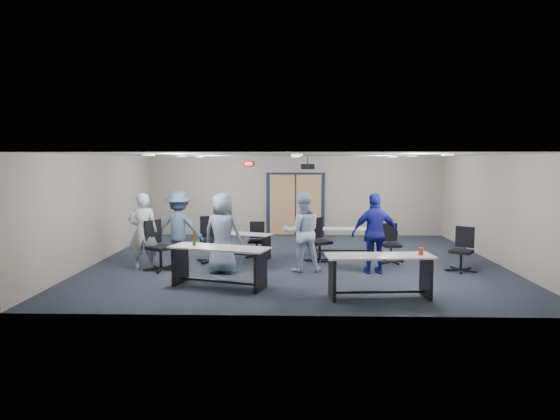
{
  "coord_description": "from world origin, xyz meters",
  "views": [
    {
      "loc": [
        -0.06,
        -12.54,
        2.57
      ],
      "look_at": [
        -0.4,
        -0.3,
        1.34
      ],
      "focal_mm": 32.0,
      "sensor_mm": 36.0,
      "label": 1
    }
  ],
  "objects_px": {
    "chair_back_a": "(212,240)",
    "chair_back_b": "(257,240)",
    "table_front_right": "(380,269)",
    "table_back_right": "(344,236)",
    "table_front_left": "(219,259)",
    "table_back_left": "(241,241)",
    "chair_loose_left": "(161,246)",
    "chair_loose_right": "(461,250)",
    "person_back": "(179,228)",
    "person_gray": "(143,231)",
    "person_navy": "(375,234)",
    "person_plaid": "(223,233)",
    "person_lightblue": "(302,232)",
    "chair_back_c": "(320,240)",
    "chair_back_d": "(391,244)"
  },
  "relations": [
    {
      "from": "person_lightblue",
      "to": "person_navy",
      "type": "relative_size",
      "value": 1.0
    },
    {
      "from": "table_back_right",
      "to": "chair_back_d",
      "type": "bearing_deg",
      "value": -47.9
    },
    {
      "from": "chair_back_a",
      "to": "chair_back_b",
      "type": "bearing_deg",
      "value": 7.38
    },
    {
      "from": "table_back_left",
      "to": "person_plaid",
      "type": "relative_size",
      "value": 0.94
    },
    {
      "from": "table_front_left",
      "to": "chair_back_d",
      "type": "bearing_deg",
      "value": 49.56
    },
    {
      "from": "chair_back_b",
      "to": "chair_loose_left",
      "type": "distance_m",
      "value": 2.67
    },
    {
      "from": "table_back_right",
      "to": "table_front_left",
      "type": "bearing_deg",
      "value": -128.73
    },
    {
      "from": "chair_back_c",
      "to": "chair_loose_left",
      "type": "relative_size",
      "value": 0.95
    },
    {
      "from": "table_back_left",
      "to": "person_gray",
      "type": "bearing_deg",
      "value": -124.73
    },
    {
      "from": "table_back_left",
      "to": "chair_loose_left",
      "type": "height_order",
      "value": "chair_loose_left"
    },
    {
      "from": "chair_back_b",
      "to": "person_back",
      "type": "distance_m",
      "value": 2.14
    },
    {
      "from": "table_front_left",
      "to": "chair_back_a",
      "type": "bearing_deg",
      "value": 119.7
    },
    {
      "from": "chair_back_b",
      "to": "chair_back_d",
      "type": "height_order",
      "value": "chair_back_d"
    },
    {
      "from": "table_front_left",
      "to": "table_front_right",
      "type": "height_order",
      "value": "table_front_left"
    },
    {
      "from": "chair_back_b",
      "to": "table_front_left",
      "type": "bearing_deg",
      "value": -98.35
    },
    {
      "from": "person_plaid",
      "to": "chair_back_b",
      "type": "bearing_deg",
      "value": -95.89
    },
    {
      "from": "table_back_left",
      "to": "person_back",
      "type": "relative_size",
      "value": 0.94
    },
    {
      "from": "person_plaid",
      "to": "person_lightblue",
      "type": "distance_m",
      "value": 1.83
    },
    {
      "from": "table_front_left",
      "to": "person_back",
      "type": "distance_m",
      "value": 2.48
    },
    {
      "from": "chair_back_c",
      "to": "person_gray",
      "type": "height_order",
      "value": "person_gray"
    },
    {
      "from": "table_front_right",
      "to": "chair_back_b",
      "type": "relative_size",
      "value": 2.18
    },
    {
      "from": "table_back_right",
      "to": "chair_loose_right",
      "type": "relative_size",
      "value": 1.7
    },
    {
      "from": "chair_back_d",
      "to": "person_back",
      "type": "xyz_separation_m",
      "value": [
        -5.25,
        -0.41,
        0.43
      ]
    },
    {
      "from": "person_back",
      "to": "person_lightblue",
      "type": "bearing_deg",
      "value": 172.4
    },
    {
      "from": "person_navy",
      "to": "chair_back_d",
      "type": "bearing_deg",
      "value": -123.88
    },
    {
      "from": "table_front_left",
      "to": "person_gray",
      "type": "distance_m",
      "value": 2.57
    },
    {
      "from": "table_back_right",
      "to": "chair_loose_left",
      "type": "bearing_deg",
      "value": -154.53
    },
    {
      "from": "chair_loose_left",
      "to": "chair_loose_right",
      "type": "bearing_deg",
      "value": -57.57
    },
    {
      "from": "chair_back_a",
      "to": "table_front_right",
      "type": "bearing_deg",
      "value": -64.87
    },
    {
      "from": "table_front_left",
      "to": "person_gray",
      "type": "relative_size",
      "value": 1.18
    },
    {
      "from": "chair_back_b",
      "to": "person_back",
      "type": "xyz_separation_m",
      "value": [
        -1.82,
        -1.02,
        0.45
      ]
    },
    {
      "from": "chair_back_a",
      "to": "person_plaid",
      "type": "height_order",
      "value": "person_plaid"
    },
    {
      "from": "table_back_left",
      "to": "person_back",
      "type": "distance_m",
      "value": 1.77
    },
    {
      "from": "chair_loose_right",
      "to": "chair_back_a",
      "type": "bearing_deg",
      "value": -152.68
    },
    {
      "from": "chair_back_a",
      "to": "person_gray",
      "type": "relative_size",
      "value": 0.64
    },
    {
      "from": "table_back_right",
      "to": "chair_back_d",
      "type": "distance_m",
      "value": 1.59
    },
    {
      "from": "table_front_left",
      "to": "person_navy",
      "type": "height_order",
      "value": "person_navy"
    },
    {
      "from": "chair_back_a",
      "to": "person_back",
      "type": "bearing_deg",
      "value": -177.81
    },
    {
      "from": "table_front_left",
      "to": "table_back_right",
      "type": "xyz_separation_m",
      "value": [
        2.89,
        3.67,
        -0.09
      ]
    },
    {
      "from": "chair_back_a",
      "to": "chair_back_b",
      "type": "height_order",
      "value": "chair_back_a"
    },
    {
      "from": "chair_back_c",
      "to": "chair_back_d",
      "type": "distance_m",
      "value": 1.79
    },
    {
      "from": "person_gray",
      "to": "person_back",
      "type": "height_order",
      "value": "person_back"
    },
    {
      "from": "person_navy",
      "to": "chair_loose_left",
      "type": "bearing_deg",
      "value": -9.04
    },
    {
      "from": "chair_back_a",
      "to": "person_navy",
      "type": "height_order",
      "value": "person_navy"
    },
    {
      "from": "chair_loose_right",
      "to": "person_back",
      "type": "relative_size",
      "value": 0.56
    },
    {
      "from": "table_front_left",
      "to": "chair_back_d",
      "type": "xyz_separation_m",
      "value": [
        3.96,
        2.5,
        -0.08
      ]
    },
    {
      "from": "table_front_left",
      "to": "table_back_right",
      "type": "height_order",
      "value": "table_front_left"
    },
    {
      "from": "person_plaid",
      "to": "table_front_left",
      "type": "bearing_deg",
      "value": 107.7
    },
    {
      "from": "table_back_right",
      "to": "chair_loose_left",
      "type": "xyz_separation_m",
      "value": [
        -4.48,
        -2.18,
        0.1
      ]
    },
    {
      "from": "chair_back_c",
      "to": "chair_back_d",
      "type": "height_order",
      "value": "chair_back_c"
    }
  ]
}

